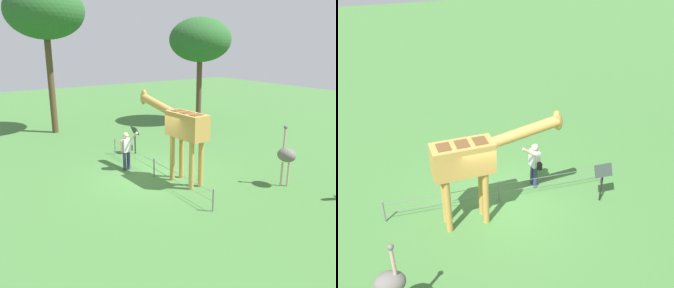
% 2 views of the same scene
% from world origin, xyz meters
% --- Properties ---
extents(ground_plane, '(60.00, 60.00, 0.00)m').
position_xyz_m(ground_plane, '(0.00, 0.00, 0.00)').
color(ground_plane, '#427538').
extents(giraffe, '(3.85, 0.80, 3.23)m').
position_xyz_m(giraffe, '(-0.86, -0.52, 2.11)').
color(giraffe, '#C69347').
rests_on(giraffe, ground_plane).
extents(visitor, '(0.68, 0.57, 1.67)m').
position_xyz_m(visitor, '(1.32, 0.62, 0.90)').
color(visitor, navy).
rests_on(visitor, ground_plane).
extents(ostrich, '(0.70, 0.56, 2.25)m').
position_xyz_m(ostrich, '(-3.38, -3.37, 1.18)').
color(ostrich, '#CC9E93').
rests_on(ostrich, ground_plane).
extents(tree_east, '(3.86, 3.86, 6.58)m').
position_xyz_m(tree_east, '(6.78, -7.43, 5.19)').
color(tree_east, brown).
rests_on(tree_east, ground_plane).
extents(tree_northeast, '(4.23, 4.23, 8.17)m').
position_xyz_m(tree_northeast, '(9.28, 1.22, 6.64)').
color(tree_northeast, brown).
rests_on(tree_northeast, ground_plane).
extents(info_sign, '(0.56, 0.21, 1.32)m').
position_xyz_m(info_sign, '(3.07, -0.71, 0.95)').
color(info_sign, black).
rests_on(info_sign, ground_plane).
extents(wire_fence, '(7.05, 0.05, 0.75)m').
position_xyz_m(wire_fence, '(0.00, 0.12, 0.40)').
color(wire_fence, slate).
rests_on(wire_fence, ground_plane).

